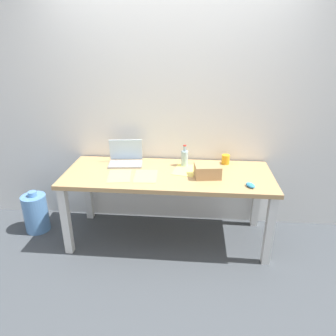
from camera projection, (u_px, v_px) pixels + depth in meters
The scene contains 12 objects.
ground_plane at pixel (168, 237), 3.23m from camera, with size 8.00×8.00×0.00m, color #42474C.
back_wall at pixel (172, 104), 3.13m from camera, with size 5.20×0.08×2.60m, color white.
desk at pixel (168, 181), 2.98m from camera, with size 1.97×0.75×0.73m.
laptop_left at pixel (126, 159), 3.14m from camera, with size 0.35×0.25×0.24m.
beer_bottle at pixel (185, 158), 3.09m from camera, with size 0.07×0.07×0.22m.
computer_mouse at pixel (250, 185), 2.66m from camera, with size 0.06×0.10×0.03m, color #338CC6.
cardboard_box at pixel (207, 171), 2.85m from camera, with size 0.23×0.19×0.12m, color tan.
coffee_mug at pixel (226, 159), 3.15m from camera, with size 0.08×0.08×0.10m, color gold.
paper_sheet_near_back at pixel (185, 170), 3.01m from camera, with size 0.21×0.30×0.00m, color #F4E06B.
paper_sheet_front_left at pixel (119, 176), 2.88m from camera, with size 0.21×0.30×0.00m, color #F4E06B.
paper_yellow_folder at pixel (146, 176), 2.88m from camera, with size 0.21×0.30×0.00m, color #F4E06B.
water_cooler_jug at pixel (36, 213), 3.28m from camera, with size 0.25×0.25×0.45m.
Camera 1 is at (0.23, -2.69, 1.91)m, focal length 33.20 mm.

